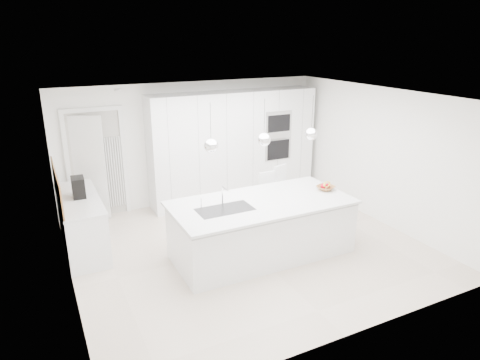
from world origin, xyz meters
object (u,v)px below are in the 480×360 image
fruit_bowl (326,188)px  espresso_machine (78,187)px  bar_stool_right (283,194)px  island_base (262,230)px  bar_stool_left (270,200)px

fruit_bowl → espresso_machine: size_ratio=0.88×
fruit_bowl → bar_stool_right: size_ratio=0.27×
fruit_bowl → bar_stool_right: (-0.21, 0.98, -0.41)m
island_base → fruit_bowl: (1.22, 0.02, 0.51)m
fruit_bowl → bar_stool_left: 1.14m
island_base → bar_stool_right: bearing=44.8°
island_base → bar_stool_right: bar_stool_right is taller
espresso_machine → bar_stool_left: bearing=-7.8°
island_base → espresso_machine: 3.02m
island_base → fruit_bowl: 1.32m
espresso_machine → fruit_bowl: bearing=-18.9°
espresso_machine → bar_stool_left: espresso_machine is taller
island_base → espresso_machine: bearing=148.9°
island_base → fruit_bowl: fruit_bowl is taller
bar_stool_left → bar_stool_right: bar_stool_right is taller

